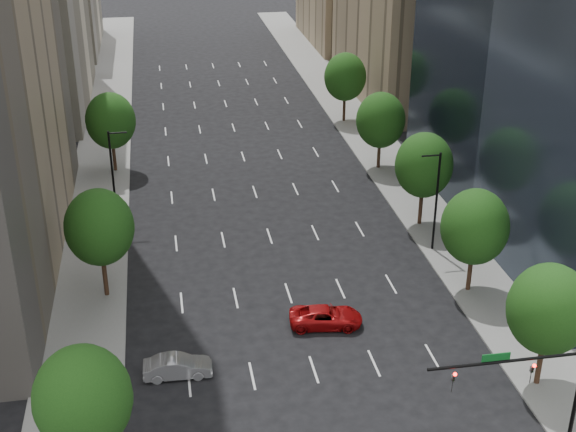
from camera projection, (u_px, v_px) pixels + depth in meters
sidewalk_left at (93, 249)px, 68.10m from camera, size 6.00×200.00×0.15m
sidewalk_right at (435, 223)px, 72.85m from camera, size 6.00×200.00×0.15m
tree_right_1 at (549, 309)px, 48.83m from camera, size 5.20×5.20×8.75m
tree_right_2 at (475, 227)px, 59.56m from camera, size 5.20×5.20×8.61m
tree_right_3 at (424, 165)px, 70.11m from camera, size 5.20×5.20×8.89m
tree_right_4 at (381, 120)px, 82.74m from camera, size 5.20×5.20×8.46m
tree_right_5 at (345, 77)px, 96.84m from camera, size 5.20×5.20×8.75m
tree_left_0 at (83, 399)px, 40.99m from camera, size 5.20×5.20×8.75m
tree_left_1 at (99, 227)px, 58.68m from camera, size 5.20×5.20×8.97m
tree_left_2 at (111, 121)px, 81.92m from camera, size 5.20×5.20×8.68m
streetlight_rn at (436, 199)px, 66.03m from camera, size 1.70×0.20×9.00m
streetlight_ln at (113, 175)px, 70.81m from camera, size 1.70×0.20×9.00m
traffic_signal at (539, 382)px, 43.21m from camera, size 9.12×0.40×7.38m
car_silver at (178, 367)px, 51.78m from camera, size 4.56×1.68×1.49m
car_red_far at (326, 317)px, 57.21m from camera, size 5.62×3.16×1.48m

